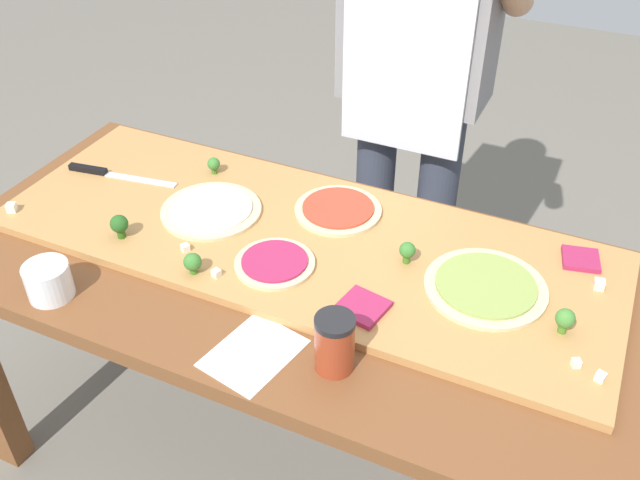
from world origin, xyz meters
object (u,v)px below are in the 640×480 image
Objects in this scene: flour_cup at (49,283)px; sauce_jar at (335,343)px; pizza_whole_beet_magenta at (275,263)px; pizza_whole_tomato_red at (338,210)px; pizza_slice_near_right at (581,259)px; broccoli_floret_front_right at (119,225)px; pizza_whole_pesto_green at (486,287)px; cheese_crumble_e at (216,273)px; recipe_note at (253,353)px; cheese_crumble_c at (576,363)px; prep_table at (307,301)px; broccoli_floret_back_mid at (407,251)px; cheese_crumble_f at (599,284)px; broccoli_floret_front_left at (193,262)px; cheese_crumble_a at (11,208)px; pizza_whole_white_garlic at (211,210)px; cheese_crumble_d at (600,377)px; cook_center at (416,64)px; cheese_crumble_b at (185,248)px; pizza_slice_center at (362,307)px; broccoli_floret_center_left at (565,319)px.

flour_cup is 0.79× the size of sauce_jar.
sauce_jar reaches higher than pizza_whole_beet_magenta.
pizza_slice_near_right is (0.58, 0.05, -0.00)m from pizza_whole_tomato_red.
sauce_jar is at bearing -13.20° from broccoli_floret_front_right.
cheese_crumble_e is (-0.55, -0.21, 0.00)m from pizza_whole_pesto_green.
cheese_crumble_c is at bearing 20.10° from recipe_note.
prep_table is 0.27m from broccoli_floret_back_mid.
flour_cup reaches higher than cheese_crumble_c.
cheese_crumble_e is 0.79× the size of cheese_crumble_f.
broccoli_floret_front_left is 0.82m from cheese_crumble_c.
pizza_whole_beet_magenta reaches higher than prep_table.
cheese_crumble_a reaches higher than recipe_note.
broccoli_floret_front_left is 2.35× the size of cheese_crumble_f.
pizza_whole_white_garlic is at bearing 112.53° from broccoli_floret_front_left.
pizza_whole_pesto_green is 2.13× the size of sauce_jar.
prep_table is at bearing 9.51° from cheese_crumble_a.
pizza_whole_tomato_red reaches higher than recipe_note.
cheese_crumble_f reaches higher than pizza_whole_pesto_green.
broccoli_floret_front_left is at bearing -176.44° from cheese_crumble_d.
cheese_crumble_a is at bearing -135.42° from cook_center.
cheese_crumble_e is at bearing -22.93° from cheese_crumble_b.
broccoli_floret_back_mid is at bearing 31.34° from flour_cup.
cook_center is (-0.15, 0.73, 0.23)m from pizza_slice_center.
cheese_crumble_d is at bearing -20.83° from cheese_crumble_c.
broccoli_floret_back_mid is 1.05× the size of broccoli_floret_front_left.
cook_center reaches higher than cheese_crumble_b.
pizza_whole_tomato_red is at bearing 161.25° from broccoli_floret_center_left.
broccoli_floret_front_right is 1.01m from broccoli_floret_center_left.
broccoli_floret_center_left is 0.10m from cheese_crumble_c.
broccoli_floret_front_right is at bearing -160.01° from pizza_slice_near_right.
prep_table is 0.67m from cheese_crumble_d.
cheese_crumble_b is at bearing -79.63° from pizza_whole_white_garlic.
prep_table is 79.09× the size of cheese_crumble_a.
pizza_whole_white_garlic is 2.65× the size of pizza_slice_center.
cheese_crumble_a is 1.40m from cheese_crumble_d.
pizza_whole_tomato_red is 1.15× the size of recipe_note.
pizza_whole_white_garlic is 0.69m from pizza_whole_pesto_green.
sauce_jar is (0.34, -0.12, 0.03)m from cheese_crumble_e.
cheese_crumble_a is 0.79m from recipe_note.
pizza_whole_pesto_green is at bearing -18.19° from pizza_whole_tomato_red.
cheese_crumble_c is at bearing 12.96° from flour_cup.
cheese_crumble_c is 0.76m from cheese_crumble_e.
pizza_whole_white_garlic is 0.23m from broccoli_floret_front_right.
cheese_crumble_b is 0.92m from cheese_crumble_d.
pizza_whole_pesto_green is 0.25m from cheese_crumble_f.
sauce_jar reaches higher than flour_cup.
cheese_crumble_b is at bearing -163.80° from prep_table.
broccoli_floret_center_left is 3.32× the size of cheese_crumble_b.
cook_center is at bearing 129.34° from cheese_crumble_c.
broccoli_floret_front_right is 0.04× the size of cook_center.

